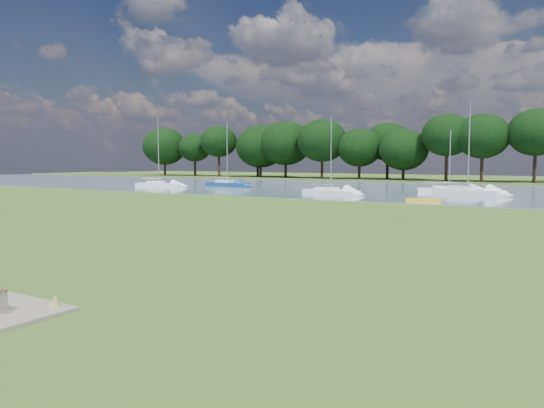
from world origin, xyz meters
The scene contains 10 objects.
ground centered at (0.00, 0.00, 0.00)m, with size 220.00×220.00×0.00m, color #596D28.
river centered at (0.00, 42.00, 0.00)m, with size 220.00×40.00×0.10m, color slate.
far_bank centered at (0.00, 72.00, 0.00)m, with size 220.00×20.00×0.40m, color #4C6626.
kayak centered at (0.12, 24.00, 0.20)m, with size 2.94×0.69×0.29m, color yellow.
tree_line centered at (-2.26, 68.00, 6.68)m, with size 138.23×9.30×11.25m.
sailboat_0 centered at (-36.93, 31.12, 0.53)m, with size 6.36×3.37×9.18m.
sailboat_1 centered at (-29.43, 36.12, 0.57)m, with size 6.37×2.20×8.63m.
sailboat_3 centered at (1.16, 35.93, 0.56)m, with size 7.49×4.38×9.38m.
sailboat_4 centered at (-1.28, 38.43, 0.48)m, with size 6.85×3.99×6.75m.
sailboat_5 centered at (-11.24, 29.59, 0.46)m, with size 6.60×3.15×8.10m.
Camera 1 is at (12.53, -20.55, 3.60)m, focal length 35.00 mm.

